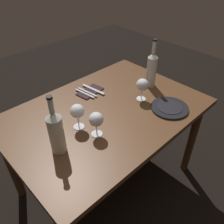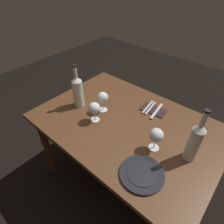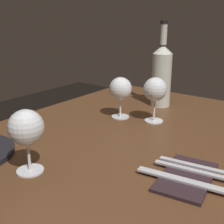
% 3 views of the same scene
% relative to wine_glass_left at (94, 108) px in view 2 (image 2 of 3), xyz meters
% --- Properties ---
extents(ground_plane, '(6.00, 6.00, 0.00)m').
position_rel_wine_glass_left_xyz_m(ground_plane, '(0.19, 0.13, -0.85)').
color(ground_plane, black).
extents(dining_table, '(1.30, 0.90, 0.74)m').
position_rel_wine_glass_left_xyz_m(dining_table, '(0.19, 0.13, -0.20)').
color(dining_table, '#56351E').
rests_on(dining_table, ground).
extents(wine_glass_left, '(0.08, 0.08, 0.15)m').
position_rel_wine_glass_left_xyz_m(wine_glass_left, '(0.00, 0.00, 0.00)').
color(wine_glass_left, white).
rests_on(wine_glass_left, dining_table).
extents(wine_glass_right, '(0.08, 0.08, 0.16)m').
position_rel_wine_glass_left_xyz_m(wine_glass_right, '(-0.04, 0.12, 0.01)').
color(wine_glass_right, white).
rests_on(wine_glass_right, dining_table).
extents(wine_glass_centre, '(0.09, 0.09, 0.16)m').
position_rel_wine_glass_left_xyz_m(wine_glass_centre, '(0.46, 0.06, 0.01)').
color(wine_glass_centre, white).
rests_on(wine_glass_centre, dining_table).
extents(wine_bottle, '(0.08, 0.08, 0.34)m').
position_rel_wine_glass_left_xyz_m(wine_bottle, '(-0.22, 0.05, 0.03)').
color(wine_bottle, silver).
rests_on(wine_bottle, dining_table).
extents(wine_bottle_second, '(0.07, 0.07, 0.36)m').
position_rel_wine_glass_left_xyz_m(wine_bottle_second, '(0.65, 0.13, 0.03)').
color(wine_bottle_second, silver).
rests_on(wine_bottle_second, dining_table).
extents(dinner_plate, '(0.25, 0.25, 0.02)m').
position_rel_wine_glass_left_xyz_m(dinner_plate, '(0.51, -0.15, -0.10)').
color(dinner_plate, black).
rests_on(dinner_plate, dining_table).
extents(folded_napkin, '(0.20, 0.13, 0.01)m').
position_rel_wine_glass_left_xyz_m(folded_napkin, '(0.26, 0.37, -0.10)').
color(folded_napkin, '#2D1E23').
rests_on(folded_napkin, dining_table).
extents(fork_inner, '(0.04, 0.18, 0.00)m').
position_rel_wine_glass_left_xyz_m(fork_inner, '(0.24, 0.37, -0.10)').
color(fork_inner, silver).
rests_on(fork_inner, folded_napkin).
extents(fork_outer, '(0.04, 0.18, 0.00)m').
position_rel_wine_glass_left_xyz_m(fork_outer, '(0.21, 0.37, -0.10)').
color(fork_outer, silver).
rests_on(fork_outer, folded_napkin).
extents(table_knife, '(0.05, 0.21, 0.00)m').
position_rel_wine_glass_left_xyz_m(table_knife, '(0.29, 0.37, -0.10)').
color(table_knife, silver).
rests_on(table_knife, folded_napkin).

